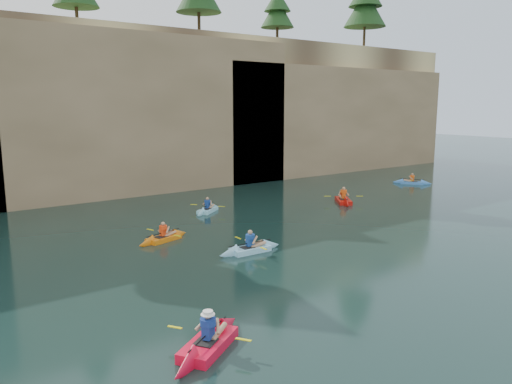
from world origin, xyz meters
TOP-DOWN VIEW (x-y plane):
  - ground at (0.00, 0.00)m, footprint 160.00×160.00m
  - cliff at (0.00, 30.00)m, footprint 70.00×16.00m
  - cliff_slab_center at (2.00, 22.60)m, footprint 24.00×2.40m
  - cliff_slab_east at (22.00, 22.60)m, footprint 26.00×2.40m
  - sea_cave_center at (-4.00, 21.95)m, footprint 3.50×1.00m
  - sea_cave_east at (10.00, 21.95)m, footprint 5.00×1.00m
  - main_kayaker at (-6.00, 0.10)m, footprint 3.40×2.59m
  - kayaker_orange at (-2.32, 10.30)m, footprint 3.01×2.15m
  - kayaker_ltblue_near at (-0.12, 6.45)m, footprint 3.09×2.39m
  - kayaker_red_far at (11.02, 11.70)m, footprint 2.64×3.26m
  - kayaker_ltblue_mid at (2.53, 14.47)m, footprint 2.74×2.23m
  - kayaker_blue_east at (20.90, 13.78)m, footprint 2.22×2.86m

SIDE VIEW (x-z plane):
  - ground at x=0.00m, z-range 0.00..0.00m
  - kayaker_blue_east at x=20.90m, z-range -0.40..0.67m
  - kayaker_ltblue_mid at x=2.53m, z-range -0.41..0.68m
  - kayaker_orange at x=-2.32m, z-range -0.42..0.70m
  - kayaker_ltblue_near at x=-0.12m, z-range -0.46..0.76m
  - kayaker_red_far at x=11.02m, z-range -0.48..0.79m
  - main_kayaker at x=-6.00m, z-range -0.48..0.83m
  - sea_cave_center at x=-4.00m, z-range 0.00..3.20m
  - sea_cave_east at x=10.00m, z-range 0.00..4.50m
  - cliff_slab_east at x=22.00m, z-range 0.00..9.84m
  - cliff_slab_center at x=2.00m, z-range 0.00..11.40m
  - cliff at x=0.00m, z-range 0.00..12.00m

